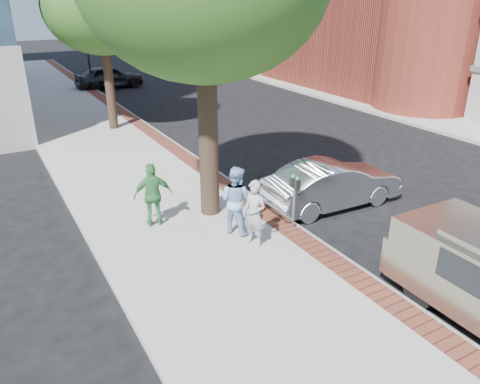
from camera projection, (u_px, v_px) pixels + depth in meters
ground at (264, 240)px, 11.99m from camera, size 120.00×120.00×0.00m
sidewalk at (118, 158)px, 17.67m from camera, size 5.00×60.00×0.15m
brick_strip at (172, 147)px, 18.63m from camera, size 0.60×60.00×0.01m
curb at (180, 148)px, 18.82m from camera, size 0.10×60.00×0.15m
sidewalk_far at (414, 109)px, 24.93m from camera, size 5.00×60.00×0.15m
signal_near at (88, 55)px, 29.08m from camera, size 0.70×0.15×3.80m
signal_far at (248, 45)px, 34.35m from camera, size 0.70×0.15×3.80m
tree_far at (101, 6)px, 19.25m from camera, size 4.80×4.80×7.14m
parking_meter at (295, 191)px, 11.85m from camera, size 0.12×0.32×1.47m
person_gray at (254, 214)px, 11.14m from camera, size 0.59×0.71×1.67m
person_officer at (236, 200)px, 11.75m from camera, size 1.00×1.08×1.78m
person_green at (153, 195)px, 12.11m from camera, size 1.07×0.61×1.72m
sedan_silver at (332, 184)px, 13.64m from camera, size 4.22×1.59×1.37m
bg_car at (109, 77)px, 30.51m from camera, size 4.41×2.00×1.47m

